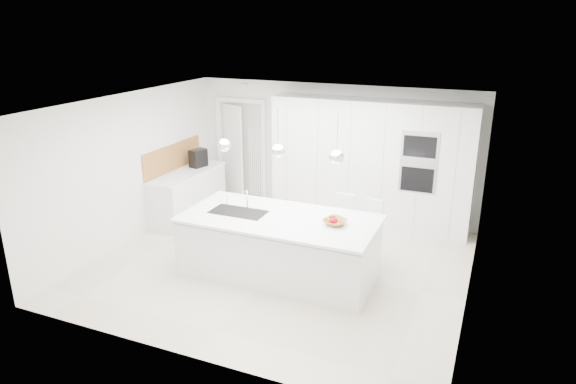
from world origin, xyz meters
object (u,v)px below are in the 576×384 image
at_px(island_base, 278,248).
at_px(fruit_bowl, 335,222).
at_px(espresso_machine, 198,158).
at_px(bar_stool_right, 370,232).
at_px(bar_stool_left, 342,228).

bearing_deg(island_base, fruit_bowl, 6.05).
distance_m(espresso_machine, bar_stool_right, 3.83).
bearing_deg(bar_stool_right, bar_stool_left, -165.16).
bearing_deg(espresso_machine, island_base, -21.76).
bearing_deg(espresso_machine, fruit_bowl, -13.23).
height_order(fruit_bowl, bar_stool_left, bar_stool_left).
distance_m(fruit_bowl, bar_stool_right, 1.00).
bearing_deg(fruit_bowl, espresso_machine, 151.78).
relative_size(island_base, bar_stool_right, 2.80).
xyz_separation_m(island_base, bar_stool_right, (1.14, 0.94, 0.07)).
bearing_deg(bar_stool_left, island_base, -127.48).
bearing_deg(bar_stool_left, bar_stool_right, 2.18).
bearing_deg(bar_stool_left, espresso_machine, 162.46).
xyz_separation_m(island_base, bar_stool_left, (0.68, 0.91, 0.09)).
distance_m(espresso_machine, bar_stool_left, 3.40).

